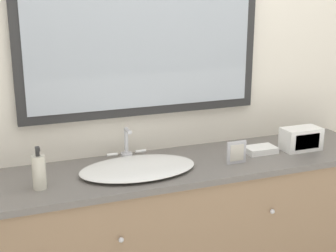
% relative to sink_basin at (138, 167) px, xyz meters
% --- Properties ---
extents(wall_back, '(8.00, 0.18, 2.55)m').
position_rel_sink_basin_xyz_m(wall_back, '(0.23, 0.30, 0.39)').
color(wall_back, silver).
rests_on(wall_back, ground_plane).
extents(vanity_counter, '(2.18, 0.51, 0.87)m').
position_rel_sink_basin_xyz_m(vanity_counter, '(0.23, 0.02, -0.45)').
color(vanity_counter, '#937556').
rests_on(vanity_counter, ground_plane).
extents(sink_basin, '(0.56, 0.40, 0.17)m').
position_rel_sink_basin_xyz_m(sink_basin, '(0.00, 0.00, 0.00)').
color(sink_basin, white).
rests_on(sink_basin, vanity_counter).
extents(soap_bottle, '(0.06, 0.06, 0.19)m').
position_rel_sink_basin_xyz_m(soap_bottle, '(-0.46, -0.05, 0.06)').
color(soap_bottle, beige).
rests_on(soap_bottle, vanity_counter).
extents(appliance_box, '(0.21, 0.11, 0.12)m').
position_rel_sink_basin_xyz_m(appliance_box, '(0.91, -0.01, 0.04)').
color(appliance_box, white).
rests_on(appliance_box, vanity_counter).
extents(picture_frame, '(0.10, 0.01, 0.11)m').
position_rel_sink_basin_xyz_m(picture_frame, '(0.49, -0.08, 0.04)').
color(picture_frame, '#B2B2B7').
rests_on(picture_frame, vanity_counter).
extents(hand_towel_near_sink, '(0.16, 0.11, 0.03)m').
position_rel_sink_basin_xyz_m(hand_towel_near_sink, '(0.69, 0.02, -0.00)').
color(hand_towel_near_sink, white).
rests_on(hand_towel_near_sink, vanity_counter).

